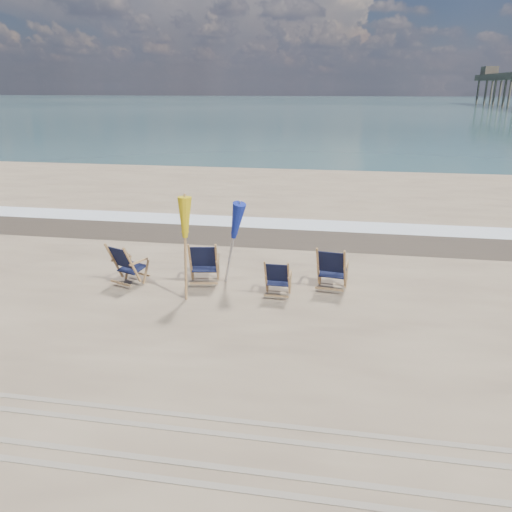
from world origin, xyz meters
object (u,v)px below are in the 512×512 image
Objects in this scene: beach_chair_0 at (132,267)px; umbrella_blue at (231,221)px; beach_chair_1 at (217,264)px; beach_chair_2 at (289,280)px; beach_chair_3 at (345,271)px; umbrella_yellow at (184,223)px.

umbrella_blue is (2.16, 0.60, 1.00)m from beach_chair_0.
beach_chair_1 reaches higher than beach_chair_2.
beach_chair_1 is 0.53× the size of umbrella_blue.
beach_chair_3 is 0.52× the size of umbrella_blue.
beach_chair_2 is at bearing 9.73° from umbrella_yellow.
beach_chair_0 is at bearing 0.66° from beach_chair_2.
umbrella_blue reaches higher than beach_chair_2.
beach_chair_0 is at bearing 14.33° from beach_chair_3.
beach_chair_0 is 3.54m from beach_chair_2.
beach_chair_1 is (1.84, 0.48, 0.02)m from beach_chair_0.
beach_chair_3 is 2.74m from umbrella_blue.
beach_chair_0 is at bearing 165.24° from umbrella_yellow.
umbrella_yellow reaches higher than beach_chair_0.
beach_chair_3 is (4.71, 0.53, 0.02)m from beach_chair_0.
beach_chair_0 is 0.51× the size of umbrella_blue.
beach_chair_0 is 1.90m from beach_chair_1.
umbrella_yellow is (-3.33, -0.89, 1.16)m from beach_chair_3.
umbrella_yellow is 1.09× the size of umbrella_blue.
umbrella_blue is at bearing -168.51° from beach_chair_1.
beach_chair_0 is 0.97× the size of beach_chair_3.
beach_chair_3 is 3.64m from umbrella_yellow.
beach_chair_3 reaches higher than beach_chair_0.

